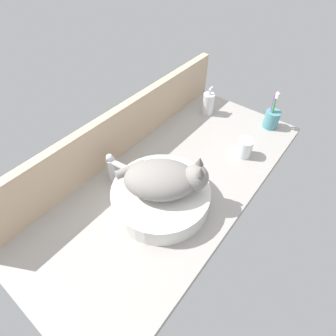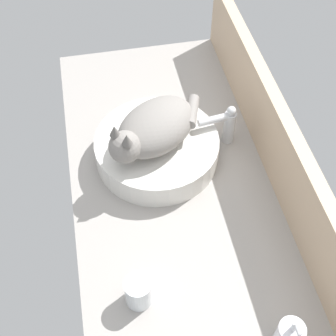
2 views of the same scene
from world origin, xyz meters
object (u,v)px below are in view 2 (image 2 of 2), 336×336
at_px(cat, 153,129).
at_px(faucet, 226,124).
at_px(sink_basin, 157,149).
at_px(water_glass, 138,292).

bearing_deg(cat, faucet, 98.99).
bearing_deg(sink_basin, water_glass, -16.00).
bearing_deg(water_glass, faucet, 143.43).
relative_size(sink_basin, cat, 1.18).
bearing_deg(sink_basin, faucet, 97.10).
bearing_deg(water_glass, sink_basin, 164.00).
distance_m(faucet, water_glass, 0.56).
distance_m(sink_basin, water_glass, 0.44).
relative_size(cat, faucet, 2.22).
relative_size(sink_basin, faucet, 2.63).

